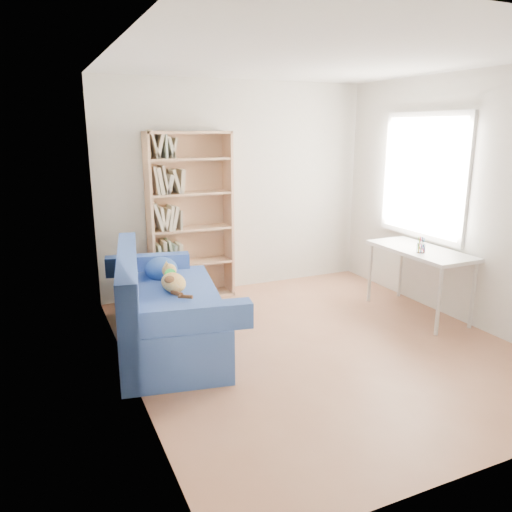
{
  "coord_description": "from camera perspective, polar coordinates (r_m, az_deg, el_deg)",
  "views": [
    {
      "loc": [
        -2.37,
        -3.83,
        2.04
      ],
      "look_at": [
        -0.48,
        0.36,
        0.85
      ],
      "focal_mm": 35.0,
      "sensor_mm": 36.0,
      "label": 1
    }
  ],
  "objects": [
    {
      "name": "room_shell",
      "position": [
        4.6,
        8.34,
        9.32
      ],
      "size": [
        3.54,
        4.04,
        2.62
      ],
      "color": "silver",
      "rests_on": "ground"
    },
    {
      "name": "desk",
      "position": [
        5.75,
        18.24,
        0.06
      ],
      "size": [
        0.56,
        1.22,
        0.75
      ],
      "color": "white",
      "rests_on": "ground"
    },
    {
      "name": "pen_cup",
      "position": [
        5.56,
        18.34,
        1.04
      ],
      "size": [
        0.09,
        0.09,
        0.18
      ],
      "color": "white",
      "rests_on": "desk"
    },
    {
      "name": "ground",
      "position": [
        4.94,
        6.87,
        -9.97
      ],
      "size": [
        4.0,
        4.0,
        0.0
      ],
      "primitive_type": "plane",
      "color": "#8E5A40",
      "rests_on": "ground"
    },
    {
      "name": "sofa",
      "position": [
        4.87,
        -10.43,
        -6.02
      ],
      "size": [
        1.24,
        2.06,
        0.94
      ],
      "rotation": [
        0.0,
        0.0,
        -0.18
      ],
      "color": "#27458D",
      "rests_on": "ground"
    },
    {
      "name": "bookshelf",
      "position": [
        6.01,
        -7.5,
        3.64
      ],
      "size": [
        1.0,
        0.31,
        2.0
      ],
      "color": "tan",
      "rests_on": "ground"
    }
  ]
}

